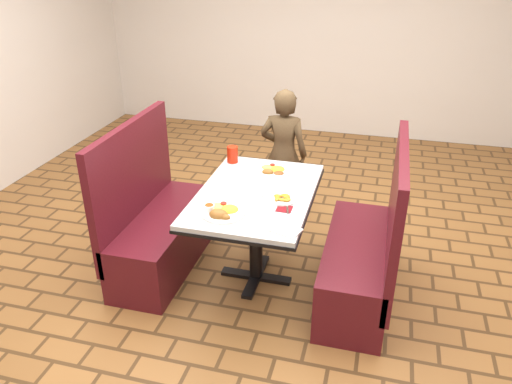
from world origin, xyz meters
TOP-DOWN VIEW (x-y plane):
  - room at (0.00, 0.00)m, footprint 7.00×7.04m
  - dining_table at (0.00, 0.00)m, footprint 0.81×1.21m
  - booth_bench_left at (-0.80, 0.00)m, footprint 0.47×1.20m
  - booth_bench_right at (0.80, 0.00)m, footprint 0.47×1.20m
  - diner_person at (-0.03, 1.09)m, footprint 0.45×0.30m
  - near_dinner_plate at (-0.13, -0.37)m, footprint 0.29×0.29m
  - far_dinner_plate at (0.04, 0.36)m, footprint 0.27×0.27m
  - plantain_plate at (0.21, -0.08)m, footprint 0.19×0.19m
  - maroon_napkin at (0.25, -0.20)m, footprint 0.10×0.10m
  - spoon_utensil at (0.27, -0.20)m, footprint 0.04×0.14m
  - red_tumbler at (-0.32, 0.48)m, footprint 0.09×0.09m
  - paper_napkin at (0.32, -0.47)m, footprint 0.21×0.18m
  - knife_utensil at (-0.08, -0.34)m, footprint 0.07×0.17m
  - fork_utensil at (-0.05, -0.39)m, footprint 0.04×0.14m
  - lettuce_shreds at (0.04, 0.06)m, footprint 0.28×0.32m

SIDE VIEW (x-z plane):
  - booth_bench_left at x=-0.80m, z-range -0.26..0.92m
  - booth_bench_right at x=0.80m, z-range -0.26..0.92m
  - diner_person at x=-0.03m, z-range 0.00..1.21m
  - dining_table at x=0.00m, z-range 0.28..1.03m
  - lettuce_shreds at x=0.04m, z-range 0.75..0.75m
  - maroon_napkin at x=0.25m, z-range 0.75..0.75m
  - paper_napkin at x=0.32m, z-range 0.75..0.76m
  - spoon_utensil at x=0.27m, z-range 0.75..0.76m
  - fork_utensil at x=-0.05m, z-range 0.76..0.76m
  - knife_utensil at x=-0.08m, z-range 0.76..0.76m
  - plantain_plate at x=0.21m, z-range 0.75..0.78m
  - far_dinner_plate at x=0.04m, z-range 0.74..0.81m
  - near_dinner_plate at x=-0.13m, z-range 0.74..0.83m
  - red_tumbler at x=-0.32m, z-range 0.75..0.88m
  - room at x=0.00m, z-range 0.50..3.32m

